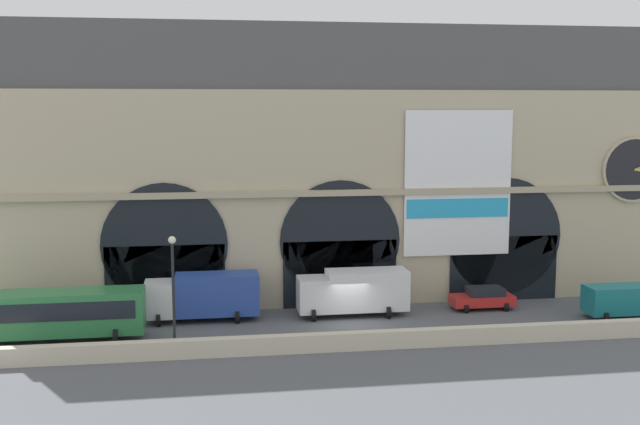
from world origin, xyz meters
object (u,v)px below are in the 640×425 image
at_px(bus_west, 52,313).
at_px(car_mideast, 483,298).
at_px(box_truck_center, 354,291).
at_px(box_truck_midwest, 204,295).
at_px(street_lamp_quayside, 173,279).
at_px(van_east, 623,299).

height_order(bus_west, car_mideast, bus_west).
xyz_separation_m(bus_west, box_truck_center, (19.25, 3.12, -0.08)).
bearing_deg(box_truck_midwest, street_lamp_quayside, -103.82).
height_order(car_mideast, van_east, van_east).
bearing_deg(bus_west, car_mideast, 6.78).
bearing_deg(van_east, bus_west, 179.79).
xyz_separation_m(box_truck_midwest, car_mideast, (19.44, -0.05, -0.90)).
relative_size(car_mideast, street_lamp_quayside, 0.64).
relative_size(box_truck_center, car_mideast, 1.70).
xyz_separation_m(van_east, street_lamp_quayside, (-29.74, -3.36, 3.17)).
distance_m(van_east, street_lamp_quayside, 30.10).
relative_size(van_east, street_lamp_quayside, 0.75).
xyz_separation_m(bus_west, street_lamp_quayside, (7.41, -3.50, 2.63)).
bearing_deg(box_truck_center, box_truck_midwest, 178.13).
relative_size(bus_west, van_east, 2.12).
distance_m(bus_west, street_lamp_quayside, 8.61).
distance_m(bus_west, box_truck_center, 19.50).
xyz_separation_m(box_truck_center, van_east, (17.90, -3.26, -0.45)).
distance_m(box_truck_midwest, car_mideast, 19.46).
height_order(box_truck_midwest, car_mideast, box_truck_midwest).
relative_size(bus_west, box_truck_center, 1.47).
distance_m(bus_west, box_truck_midwest, 9.75).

